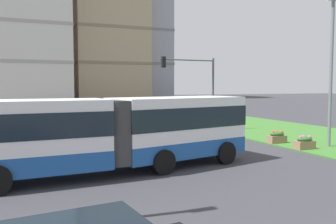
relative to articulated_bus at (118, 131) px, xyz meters
name	(u,v)px	position (x,y,z in m)	size (l,w,h in m)	color
articulated_bus	(118,131)	(0.00, 0.00, 0.00)	(11.97, 4.21, 3.00)	white
car_silver_hatch	(37,125)	(-2.61, 12.91, -0.90)	(4.46, 2.15, 1.58)	#B7BABF
flower_planter_4	(304,143)	(10.61, 0.93, -1.23)	(1.10, 0.56, 0.74)	#937051
flower_planter_5	(277,137)	(10.61, 3.21, -1.23)	(1.10, 0.56, 0.74)	#937051
traffic_light_far_right	(195,80)	(8.66, 10.32, 2.29)	(4.51, 0.28, 5.63)	#474C51
streetlight_median	(331,65)	(12.51, 1.06, 2.99)	(0.70, 0.28, 8.41)	slate
apartment_tower_westcentre	(18,10)	(-3.43, 76.09, 19.16)	(22.00, 18.77, 41.57)	silver
apartment_tower_eastcentre	(136,17)	(28.79, 89.79, 22.13)	(17.58, 17.83, 47.53)	#9EA3AD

